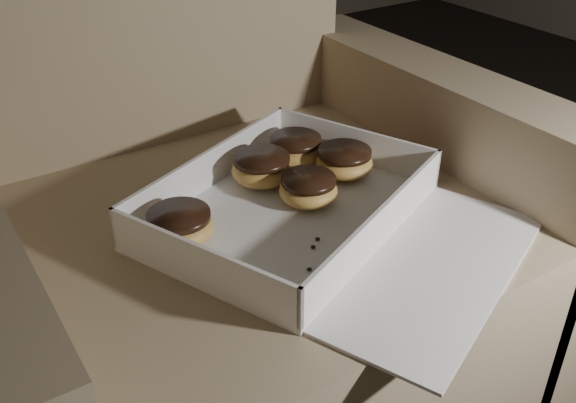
% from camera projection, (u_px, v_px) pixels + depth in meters
% --- Properties ---
extents(floor, '(4.50, 4.50, 0.00)m').
position_uv_depth(floor, '(494.00, 387.00, 1.23)').
color(floor, black).
rests_on(floor, ground).
extents(armchair, '(0.92, 0.77, 0.96)m').
position_uv_depth(armchair, '(232.00, 256.00, 1.09)').
color(armchair, '#867555').
rests_on(armchair, floor).
extents(bakery_box, '(0.56, 0.60, 0.07)m').
position_uv_depth(bakery_box, '(314.00, 217.00, 0.93)').
color(bakery_box, white).
rests_on(bakery_box, armchair).
extents(donut_a, '(0.09, 0.09, 0.05)m').
position_uv_depth(donut_a, '(344.00, 161.00, 1.04)').
color(donut_a, gold).
rests_on(donut_a, bakery_box).
extents(donut_b, '(0.09, 0.09, 0.05)m').
position_uv_depth(donut_b, '(180.00, 226.00, 0.88)').
color(donut_b, gold).
rests_on(donut_b, bakery_box).
extents(donut_c, '(0.09, 0.09, 0.05)m').
position_uv_depth(donut_c, '(295.00, 149.00, 1.08)').
color(donut_c, gold).
rests_on(donut_c, bakery_box).
extents(donut_d, '(0.09, 0.09, 0.04)m').
position_uv_depth(donut_d, '(308.00, 189.00, 0.97)').
color(donut_d, gold).
rests_on(donut_d, bakery_box).
extents(donut_e, '(0.10, 0.10, 0.05)m').
position_uv_depth(donut_e, '(262.00, 168.00, 1.02)').
color(donut_e, gold).
rests_on(donut_e, bakery_box).
extents(crumb_a, '(0.01, 0.01, 0.00)m').
position_uv_depth(crumb_a, '(313.00, 247.00, 0.88)').
color(crumb_a, black).
rests_on(crumb_a, bakery_box).
extents(crumb_b, '(0.01, 0.01, 0.00)m').
position_uv_depth(crumb_b, '(318.00, 239.00, 0.89)').
color(crumb_b, black).
rests_on(crumb_b, bakery_box).
extents(crumb_c, '(0.01, 0.01, 0.00)m').
position_uv_depth(crumb_c, '(309.00, 269.00, 0.83)').
color(crumb_c, black).
rests_on(crumb_c, bakery_box).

